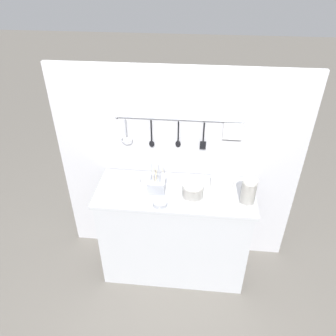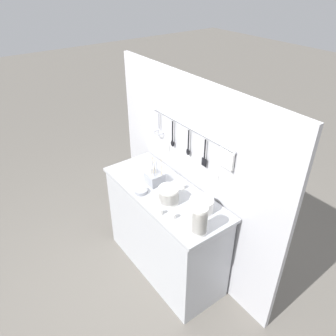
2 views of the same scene
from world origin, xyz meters
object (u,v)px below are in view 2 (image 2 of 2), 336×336
object	(u,v)px
cutlery_caddy	(155,178)
bowl_stack_short_front	(169,195)
plate_stack	(201,205)
cup_back_left	(183,186)
cup_back_right	(161,212)
cup_front_right	(151,170)
bowl_stack_wide_centre	(200,221)
steel_mixing_bowl	(141,191)
cup_by_caddy	(166,189)
cup_beside_plates	(174,216)

from	to	relation	value
cutlery_caddy	bowl_stack_short_front	bearing A→B (deg)	-12.02
plate_stack	cup_back_left	size ratio (longest dim) A/B	3.90
cup_back_right	cup_front_right	world-z (taller)	same
bowl_stack_wide_centre	cup_back_left	bearing A→B (deg)	153.43
cutlery_caddy	cup_front_right	bearing A→B (deg)	155.38
bowl_stack_short_front	steel_mixing_bowl	xyz separation A→B (m)	(-0.25, -0.11, -0.06)
plate_stack	cup_back_right	xyz separation A→B (m)	(-0.15, -0.29, -0.03)
cup_back_right	cup_front_right	distance (m)	0.62
steel_mixing_bowl	cup_back_right	bearing A→B (deg)	-4.69
bowl_stack_short_front	plate_stack	size ratio (longest dim) A/B	0.88
cup_back_right	cup_front_right	bearing A→B (deg)	152.91
cup_front_right	cup_back_left	bearing A→B (deg)	10.96
plate_stack	cup_front_right	world-z (taller)	plate_stack
cutlery_caddy	cup_front_right	world-z (taller)	cutlery_caddy
cup_by_caddy	bowl_stack_wide_centre	bearing A→B (deg)	-10.59
steel_mixing_bowl	cup_back_right	xyz separation A→B (m)	(0.33, -0.03, 0.01)
bowl_stack_short_front	cup_by_caddy	distance (m)	0.16
bowl_stack_short_front	cup_beside_plates	distance (m)	0.21
bowl_stack_wide_centre	cup_beside_plates	xyz separation A→B (m)	(-0.24, -0.05, -0.09)
bowl_stack_wide_centre	cutlery_caddy	size ratio (longest dim) A/B	0.89
cup_by_caddy	steel_mixing_bowl	bearing A→B (deg)	-121.85
bowl_stack_short_front	steel_mixing_bowl	size ratio (longest dim) A/B	1.46
bowl_stack_wide_centre	cutlery_caddy	world-z (taller)	cutlery_caddy
bowl_stack_short_front	plate_stack	world-z (taller)	bowl_stack_short_front
bowl_stack_wide_centre	bowl_stack_short_front	bearing A→B (deg)	175.27
cup_front_right	bowl_stack_wide_centre	bearing A→B (deg)	-11.22
steel_mixing_bowl	cup_back_right	size ratio (longest dim) A/B	2.35
cup_beside_plates	cutlery_caddy	bearing A→B (deg)	162.66
cup_by_caddy	cutlery_caddy	bearing A→B (deg)	-177.74
bowl_stack_short_front	plate_stack	bearing A→B (deg)	32.68
cup_beside_plates	steel_mixing_bowl	bearing A→B (deg)	-176.40
bowl_stack_wide_centre	cup_by_caddy	world-z (taller)	bowl_stack_wide_centre
plate_stack	cup_back_left	distance (m)	0.32
bowl_stack_short_front	steel_mixing_bowl	world-z (taller)	bowl_stack_short_front
bowl_stack_wide_centre	cup_front_right	bearing A→B (deg)	168.78
cup_by_caddy	cup_back_left	bearing A→B (deg)	69.46
steel_mixing_bowl	cutlery_caddy	world-z (taller)	cutlery_caddy
cup_by_caddy	cup_beside_plates	size ratio (longest dim) A/B	1.00
bowl_stack_short_front	cup_front_right	bearing A→B (deg)	163.14
plate_stack	cup_by_caddy	size ratio (longest dim) A/B	3.90
plate_stack	cutlery_caddy	size ratio (longest dim) A/B	0.72
plate_stack	cup_beside_plates	bearing A→B (deg)	-102.73
bowl_stack_short_front	cutlery_caddy	size ratio (longest dim) A/B	0.64
cup_back_left	cup_front_right	xyz separation A→B (m)	(-0.39, -0.07, 0.00)
bowl_stack_wide_centre	steel_mixing_bowl	distance (m)	0.68
bowl_stack_wide_centre	cutlery_caddy	xyz separation A→B (m)	(-0.72, 0.10, -0.06)
cutlery_caddy	cup_beside_plates	world-z (taller)	cutlery_caddy
plate_stack	bowl_stack_wide_centre	bearing A→B (deg)	-44.99
cup_by_caddy	bowl_stack_short_front	bearing A→B (deg)	-27.17
plate_stack	cup_by_caddy	distance (m)	0.38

